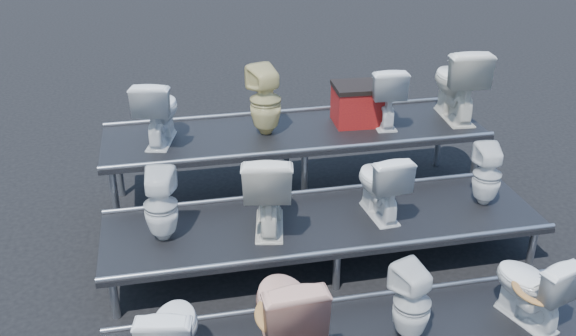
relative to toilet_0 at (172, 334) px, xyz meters
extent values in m
plane|color=black|center=(1.51, 1.30, -0.42)|extent=(80.00, 80.00, 0.00)
cube|color=black|center=(1.51, 1.30, -0.19)|extent=(4.20, 1.20, 0.46)
cube|color=black|center=(1.51, 2.60, 0.01)|extent=(4.20, 1.20, 0.86)
imported|color=silver|center=(0.00, 0.00, 0.00)|extent=(0.53, 0.77, 0.72)
imported|color=tan|center=(0.86, 0.00, 0.07)|extent=(0.51, 0.86, 0.86)
imported|color=silver|center=(1.90, 0.00, -0.02)|extent=(0.40, 0.40, 0.68)
imported|color=silver|center=(2.95, 0.00, -0.01)|extent=(0.58, 0.77, 0.69)
imported|color=silver|center=(-0.01, 1.30, 0.38)|extent=(0.36, 0.36, 0.68)
imported|color=silver|center=(0.97, 1.30, 0.44)|extent=(0.59, 0.86, 0.81)
imported|color=silver|center=(2.06, 1.30, 0.38)|extent=(0.44, 0.70, 0.69)
imported|color=silver|center=(3.18, 1.30, 0.35)|extent=(0.32, 0.32, 0.63)
imported|color=silver|center=(0.04, 2.60, 0.80)|extent=(0.56, 0.78, 0.72)
imported|color=#D9CA84|center=(1.18, 2.60, 0.82)|extent=(0.43, 0.43, 0.76)
imported|color=silver|center=(2.52, 2.60, 0.79)|extent=(0.44, 0.71, 0.70)
imported|color=silver|center=(3.40, 2.60, 0.87)|extent=(0.55, 0.88, 0.86)
cube|color=maroon|center=(2.27, 2.68, 0.64)|extent=(0.59, 0.48, 0.41)
camera|label=1|loc=(0.08, -3.83, 3.23)|focal=40.00mm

